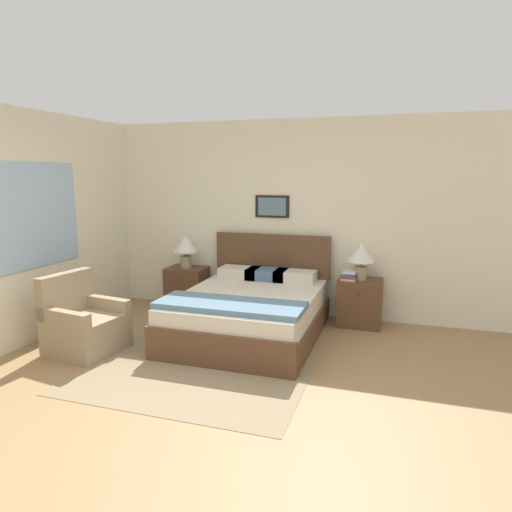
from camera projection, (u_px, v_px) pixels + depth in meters
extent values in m
plane|color=#99754C|center=(192.00, 414.00, 3.64)|extent=(16.00, 16.00, 0.00)
cube|color=beige|center=(284.00, 218.00, 6.14)|extent=(7.25, 0.06, 2.60)
cube|color=black|center=(272.00, 207.00, 6.12)|extent=(0.47, 0.02, 0.30)
cube|color=slate|center=(272.00, 207.00, 6.11)|extent=(0.38, 0.00, 0.24)
cube|color=beige|center=(57.00, 224.00, 5.50)|extent=(0.06, 5.29, 2.60)
cube|color=#9EBCDB|center=(34.00, 215.00, 5.10)|extent=(0.02, 1.34, 1.17)
cube|color=#897556|center=(191.00, 375.00, 4.35)|extent=(2.20, 1.56, 0.01)
cube|color=brown|center=(249.00, 325.00, 5.37)|extent=(1.58, 2.00, 0.28)
cube|color=brown|center=(217.00, 338.00, 4.43)|extent=(1.58, 0.06, 0.08)
cube|color=beige|center=(249.00, 303.00, 5.32)|extent=(1.52, 1.92, 0.24)
cube|color=brown|center=(272.00, 255.00, 6.16)|extent=(1.58, 0.06, 0.57)
cube|color=slate|center=(230.00, 305.00, 4.72)|extent=(1.55, 0.56, 0.06)
cube|color=beige|center=(240.00, 272.00, 6.09)|extent=(0.52, 0.32, 0.14)
cube|color=beige|center=(295.00, 276.00, 5.87)|extent=(0.52, 0.32, 0.14)
cube|color=slate|center=(267.00, 274.00, 5.98)|extent=(0.52, 0.32, 0.14)
cube|color=#998466|center=(87.00, 334.00, 4.91)|extent=(0.77, 0.77, 0.39)
cube|color=#998466|center=(65.00, 293.00, 4.96)|extent=(0.22, 0.69, 0.45)
cube|color=#998466|center=(105.00, 303.00, 5.12)|extent=(0.69, 0.20, 0.14)
cube|color=#998466|center=(63.00, 317.00, 4.61)|extent=(0.69, 0.20, 0.14)
cube|color=brown|center=(187.00, 288.00, 6.45)|extent=(0.54, 0.41, 0.60)
sphere|color=#332D28|center=(180.00, 280.00, 6.22)|extent=(0.02, 0.02, 0.02)
cube|color=brown|center=(360.00, 302.00, 5.74)|extent=(0.54, 0.41, 0.60)
sphere|color=#332D28|center=(358.00, 294.00, 5.50)|extent=(0.02, 0.02, 0.02)
cylinder|color=gray|center=(186.00, 262.00, 6.36)|extent=(0.15, 0.15, 0.17)
cylinder|color=gray|center=(186.00, 254.00, 6.34)|extent=(0.02, 0.02, 0.06)
cone|color=silver|center=(185.00, 243.00, 6.32)|extent=(0.34, 0.34, 0.23)
cylinder|color=gray|center=(360.00, 273.00, 5.64)|extent=(0.15, 0.15, 0.17)
cylinder|color=gray|center=(361.00, 264.00, 5.62)|extent=(0.02, 0.02, 0.06)
cone|color=silver|center=(361.00, 252.00, 5.60)|extent=(0.34, 0.34, 0.23)
cube|color=beige|center=(350.00, 278.00, 5.68)|extent=(0.22, 0.28, 0.02)
cube|color=#B7332D|center=(350.00, 277.00, 5.67)|extent=(0.22, 0.26, 0.02)
cube|color=#335693|center=(350.00, 274.00, 5.67)|extent=(0.17, 0.26, 0.04)
cube|color=silver|center=(351.00, 271.00, 5.66)|extent=(0.17, 0.25, 0.03)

